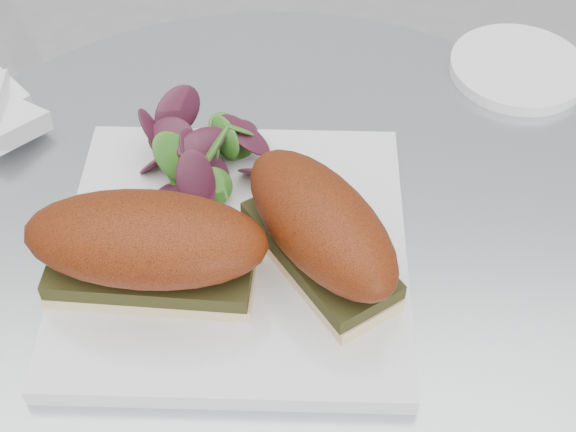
# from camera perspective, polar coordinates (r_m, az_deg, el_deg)

# --- Properties ---
(table) EXTENTS (0.70, 0.70, 0.73)m
(table) POSITION_cam_1_polar(r_m,az_deg,el_deg) (0.85, -0.98, -13.76)
(table) COLOR silver
(table) RESTS_ON ground
(plate) EXTENTS (0.28, 0.28, 0.02)m
(plate) POSITION_cam_1_polar(r_m,az_deg,el_deg) (0.64, -3.82, -2.50)
(plate) COLOR white
(plate) RESTS_ON table
(sandwich_left) EXTENTS (0.18, 0.10, 0.08)m
(sandwich_left) POSITION_cam_1_polar(r_m,az_deg,el_deg) (0.58, -9.97, -2.17)
(sandwich_left) COLOR beige
(sandwich_left) RESTS_ON plate
(sandwich_right) EXTENTS (0.15, 0.17, 0.08)m
(sandwich_right) POSITION_cam_1_polar(r_m,az_deg,el_deg) (0.59, 2.32, -0.98)
(sandwich_right) COLOR beige
(sandwich_right) RESTS_ON plate
(salad) EXTENTS (0.10, 0.10, 0.05)m
(salad) POSITION_cam_1_polar(r_m,az_deg,el_deg) (0.67, -6.09, 4.58)
(salad) COLOR #4C7F29
(salad) RESTS_ON plate
(saucer) EXTENTS (0.13, 0.13, 0.01)m
(saucer) POSITION_cam_1_polar(r_m,az_deg,el_deg) (0.84, 16.04, 10.08)
(saucer) COLOR white
(saucer) RESTS_ON table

